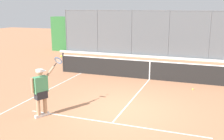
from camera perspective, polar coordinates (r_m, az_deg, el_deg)
ground_plane at (r=9.63m, az=2.51°, el=-8.33°), size 60.00×60.00×0.00m
court_line_markings at (r=8.37m, az=-0.54°, el=-11.77°), size 7.64×10.01×0.01m
fence_backdrop at (r=19.69m, az=12.11°, el=6.66°), size 18.94×1.37×3.31m
tennis_net at (r=13.44m, az=7.99°, el=0.04°), size 9.82×0.09×1.07m
tennis_player at (r=9.05m, az=-14.77°, el=-3.96°), size 0.55×1.33×1.90m
tennis_ball_by_sideline at (r=12.28m, az=16.75°, el=-3.92°), size 0.07×0.07×0.07m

